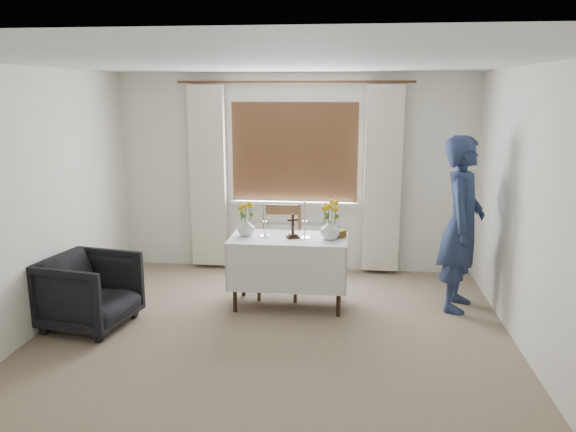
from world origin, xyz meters
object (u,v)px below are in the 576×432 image
Objects in this scene: armchair at (90,292)px; flower_vase_right at (330,229)px; altar_table at (289,272)px; wooden_cross at (293,226)px; person at (462,224)px; wooden_chair at (280,252)px; flower_vase_left at (246,227)px.

flower_vase_right reaches higher than armchair.
wooden_cross reaches higher than altar_table.
person is (1.80, 0.14, 0.54)m from altar_table.
wooden_chair is (-0.14, 0.30, 0.13)m from altar_table.
altar_table is 0.67× the size of person.
person is 2.26m from flower_vase_left.
wooden_cross is at bearing -59.60° from wooden_chair.
altar_table is 1.88m from person.
person is 1.76m from wooden_cross.
flower_vase_left is (-0.46, 0.03, 0.48)m from altar_table.
person is 8.61× the size of flower_vase_right.
flower_vase_right is (0.44, -0.03, 0.49)m from altar_table.
flower_vase_right is at bearing -23.41° from wooden_cross.
person is (3.67, 0.90, 0.56)m from armchair.
flower_vase_left is at bearing 151.62° from wooden_cross.
wooden_chair is at bearing 114.14° from altar_table.
flower_vase_left is (-0.51, 0.05, -0.03)m from wooden_cross.
person is at bearing -17.37° from wooden_cross.
wooden_cross is at bearing 113.45° from person.
wooden_cross is 1.22× the size of flower_vase_right.
wooden_chair reaches higher than flower_vase_left.
armchair is 3.70× the size of flower_vase_right.
altar_table is 6.31× the size of flower_vase_left.
flower_vase_left is at bearing 176.31° from altar_table.
altar_table is at bearing -57.50° from armchair.
wooden_chair is at bearing 39.91° from flower_vase_left.
wooden_chair is at bearing 96.52° from wooden_cross.
flower_vase_left is 0.90m from flower_vase_right.
wooden_cross is (-1.75, -0.16, -0.03)m from person.
altar_table is 0.65m from flower_vase_right.
flower_vase_right reaches higher than altar_table.
flower_vase_right is (-1.36, -0.17, -0.05)m from person.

